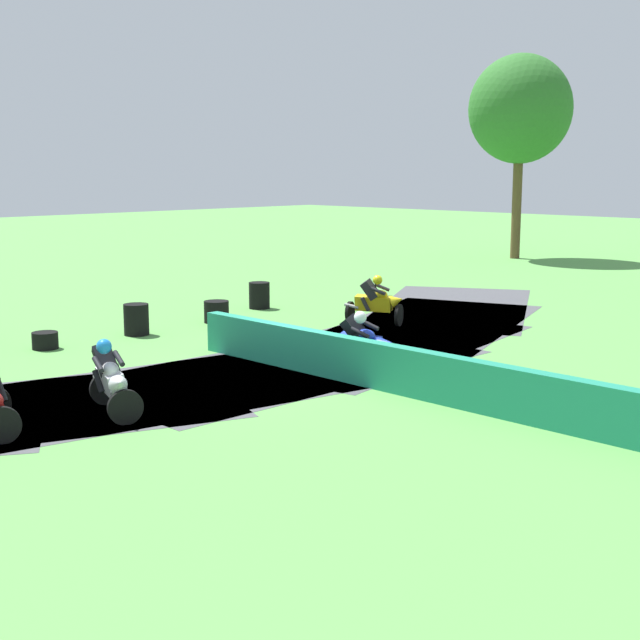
{
  "coord_description": "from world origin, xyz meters",
  "views": [
    {
      "loc": [
        13.41,
        -12.61,
        4.21
      ],
      "look_at": [
        -0.02,
        1.0,
        0.9
      ],
      "focal_mm": 49.35,
      "sensor_mm": 36.0,
      "label": 1
    }
  ],
  "objects_px": {
    "motorcycle_trailing_blue": "(363,343)",
    "motorcycle_fourth_yellow": "(376,301)",
    "tire_stack_extra_a": "(259,295)",
    "tire_stack_far": "(216,312)",
    "motorcycle_chase_white": "(111,379)",
    "tire_stack_mid_b": "(136,319)",
    "tire_stack_mid_a": "(45,340)"
  },
  "relations": [
    {
      "from": "tire_stack_far",
      "to": "motorcycle_trailing_blue",
      "type": "bearing_deg",
      "value": -13.53
    },
    {
      "from": "motorcycle_chase_white",
      "to": "tire_stack_mid_b",
      "type": "relative_size",
      "value": 2.11
    },
    {
      "from": "motorcycle_fourth_yellow",
      "to": "tire_stack_extra_a",
      "type": "bearing_deg",
      "value": -175.72
    },
    {
      "from": "motorcycle_fourth_yellow",
      "to": "tire_stack_mid_b",
      "type": "distance_m",
      "value": 6.39
    },
    {
      "from": "motorcycle_chase_white",
      "to": "tire_stack_extra_a",
      "type": "relative_size",
      "value": 2.11
    },
    {
      "from": "motorcycle_fourth_yellow",
      "to": "tire_stack_mid_b",
      "type": "relative_size",
      "value": 2.14
    },
    {
      "from": "tire_stack_mid_a",
      "to": "tire_stack_mid_b",
      "type": "xyz_separation_m",
      "value": [
        0.05,
        2.51,
        0.2
      ]
    },
    {
      "from": "motorcycle_trailing_blue",
      "to": "tire_stack_extra_a",
      "type": "distance_m",
      "value": 8.93
    },
    {
      "from": "tire_stack_far",
      "to": "tire_stack_extra_a",
      "type": "relative_size",
      "value": 0.86
    },
    {
      "from": "motorcycle_fourth_yellow",
      "to": "tire_stack_far",
      "type": "relative_size",
      "value": 2.48
    },
    {
      "from": "motorcycle_chase_white",
      "to": "tire_stack_far",
      "type": "height_order",
      "value": "motorcycle_chase_white"
    },
    {
      "from": "motorcycle_trailing_blue",
      "to": "tire_stack_mid_a",
      "type": "bearing_deg",
      "value": -153.64
    },
    {
      "from": "tire_stack_mid_b",
      "to": "tire_stack_extra_a",
      "type": "xyz_separation_m",
      "value": [
        -1.0,
        5.07,
        0.0
      ]
    },
    {
      "from": "motorcycle_trailing_blue",
      "to": "motorcycle_fourth_yellow",
      "type": "xyz_separation_m",
      "value": [
        -3.51,
        4.46,
        0.03
      ]
    },
    {
      "from": "tire_stack_mid_a",
      "to": "tire_stack_far",
      "type": "distance_m",
      "value": 5.11
    },
    {
      "from": "tire_stack_mid_a",
      "to": "tire_stack_mid_b",
      "type": "distance_m",
      "value": 2.52
    },
    {
      "from": "motorcycle_chase_white",
      "to": "tire_stack_mid_b",
      "type": "height_order",
      "value": "motorcycle_chase_white"
    },
    {
      "from": "tire_stack_mid_a",
      "to": "tire_stack_far",
      "type": "xyz_separation_m",
      "value": [
        0.05,
        5.11,
        0.1
      ]
    },
    {
      "from": "motorcycle_chase_white",
      "to": "tire_stack_mid_a",
      "type": "distance_m",
      "value": 6.41
    },
    {
      "from": "tire_stack_mid_b",
      "to": "tire_stack_far",
      "type": "height_order",
      "value": "tire_stack_mid_b"
    },
    {
      "from": "tire_stack_mid_b",
      "to": "tire_stack_mid_a",
      "type": "bearing_deg",
      "value": -91.08
    },
    {
      "from": "tire_stack_mid_b",
      "to": "tire_stack_far",
      "type": "relative_size",
      "value": 1.16
    },
    {
      "from": "tire_stack_mid_a",
      "to": "motorcycle_fourth_yellow",
      "type": "bearing_deg",
      "value": 66.43
    },
    {
      "from": "motorcycle_chase_white",
      "to": "tire_stack_far",
      "type": "bearing_deg",
      "value": 130.23
    },
    {
      "from": "motorcycle_chase_white",
      "to": "motorcycle_fourth_yellow",
      "type": "bearing_deg",
      "value": 104.81
    },
    {
      "from": "motorcycle_chase_white",
      "to": "tire_stack_mid_a",
      "type": "relative_size",
      "value": 2.76
    },
    {
      "from": "motorcycle_trailing_blue",
      "to": "tire_stack_mid_b",
      "type": "relative_size",
      "value": 2.1
    },
    {
      "from": "motorcycle_fourth_yellow",
      "to": "tire_stack_mid_a",
      "type": "relative_size",
      "value": 2.8
    },
    {
      "from": "motorcycle_chase_white",
      "to": "tire_stack_mid_b",
      "type": "bearing_deg",
      "value": 143.15
    },
    {
      "from": "motorcycle_fourth_yellow",
      "to": "tire_stack_far",
      "type": "xyz_separation_m",
      "value": [
        -3.4,
        -2.8,
        -0.36
      ]
    },
    {
      "from": "motorcycle_trailing_blue",
      "to": "motorcycle_fourth_yellow",
      "type": "bearing_deg",
      "value": 128.2
    },
    {
      "from": "tire_stack_far",
      "to": "motorcycle_chase_white",
      "type": "bearing_deg",
      "value": -49.77
    }
  ]
}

